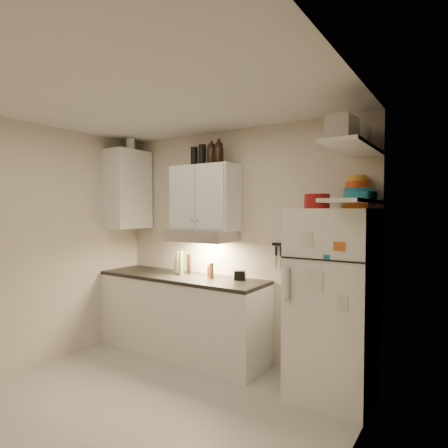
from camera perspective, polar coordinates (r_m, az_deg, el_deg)
The scene contains 36 objects.
floor at distance 3.56m, azimuth -12.77°, elevation -26.41°, with size 3.20×3.00×0.02m, color beige.
ceiling at distance 3.26m, azimuth -13.18°, elevation 18.54°, with size 3.20×3.00×0.02m, color silver.
back_wall at distance 4.32m, azimuth 1.69°, elevation -2.99°, with size 3.20×0.02×2.60m, color beige.
left_wall at distance 4.45m, azimuth -27.45°, elevation -3.09°, with size 0.02×3.00×2.60m, color beige.
right_wall at distance 2.28m, azimuth 16.42°, elevation -7.71°, with size 0.02×3.00×2.60m, color beige.
base_cabinet at distance 4.55m, azimuth -6.53°, elevation -13.76°, with size 2.10×0.60×0.88m, color white.
countertop at distance 4.45m, azimuth -6.55°, elevation -8.06°, with size 2.10×0.62×0.04m, color black.
upper_cabinet at distance 4.33m, azimuth -2.91°, elevation 3.97°, with size 0.80×0.33×0.75m, color white.
side_cabinet at distance 5.00m, azimuth -14.44°, elevation 5.10°, with size 0.33×0.55×1.00m, color white.
range_hood at distance 4.29m, azimuth -3.42°, elevation -1.83°, with size 0.76×0.46×0.12m, color silver.
fridge at distance 3.57m, azimuth 16.26°, elevation -11.52°, with size 0.70×0.68×1.70m, color white.
shelf_hi at distance 3.32m, azimuth 19.17°, elevation 10.91°, with size 0.30×0.95×0.03m, color white.
shelf_lo at distance 3.28m, azimuth 19.07°, elevation 3.30°, with size 0.30×0.95×0.03m, color white.
knife_strip at distance 3.98m, azimuth 10.12°, elevation -3.18°, with size 0.42×0.02×0.03m, color black.
dutch_oven at distance 3.47m, azimuth 13.97°, elevation 3.38°, with size 0.23×0.23×0.13m, color maroon.
book_stack at distance 3.23m, azimuth 19.51°, elevation 2.96°, with size 0.19×0.24×0.08m, color #D35F1A.
spice_jar at distance 3.32m, azimuth 17.54°, elevation 3.02°, with size 0.05×0.05×0.09m, color silver.
stock_pot at distance 3.63m, azimuth 19.18°, elevation 12.03°, with size 0.29×0.29×0.20m, color silver.
tin_a at distance 3.24m, azimuth 17.59°, elevation 13.34°, with size 0.21×0.19×0.21m, color #AAAAAD.
tin_b at distance 2.97m, azimuth 17.18°, elevation 13.96°, with size 0.17×0.17×0.17m, color #AAAAAD.
bowl_teal at distance 3.61m, azimuth 19.91°, elevation 4.28°, with size 0.27×0.27×0.11m, color #176D80.
bowl_orange at distance 3.68m, azimuth 19.66°, elevation 5.60°, with size 0.22×0.22×0.07m, color #E64315.
bowl_yellow at distance 3.68m, azimuth 19.67°, elevation 6.53°, with size 0.17×0.17×0.05m, color gold.
plates at distance 3.22m, azimuth 20.18°, elevation 4.10°, with size 0.24×0.24×0.06m, color #176D80.
growler_a at distance 4.26m, azimuth -1.90°, elevation 10.72°, with size 0.10×0.10×0.24m, color black, non-canonical shape.
growler_b at distance 4.21m, azimuth -0.80°, elevation 10.89°, with size 0.11×0.11×0.25m, color black, non-canonical shape.
thermos_a at distance 4.46m, azimuth -3.32°, elevation 10.38°, with size 0.09×0.09×0.25m, color black.
thermos_b at distance 4.55m, azimuth -4.58°, elevation 10.11°, with size 0.08×0.08×0.24m, color black.
side_jar at distance 4.99m, azimuth -14.09°, elevation 11.72°, with size 0.11×0.11×0.14m, color silver.
soap_bottle at distance 4.56m, azimuth -6.98°, elevation -5.64°, with size 0.12×0.12×0.30m, color white.
pepper_mill at distance 4.22m, azimuth -1.96°, elevation -7.11°, with size 0.05×0.05×0.18m, color brown.
oil_bottle at distance 4.45m, azimuth -6.58°, elevation -5.90°, with size 0.06×0.06×0.29m, color #4A751D.
vinegar_bottle at distance 4.53m, azimuth -5.37°, elevation -6.10°, with size 0.05×0.05×0.23m, color black.
clear_bottle at distance 4.36m, azimuth -2.11°, elevation -6.90°, with size 0.05×0.05×0.16m, color silver.
red_jar at distance 4.28m, azimuth -2.11°, elevation -7.22°, with size 0.07×0.07×0.14m, color maroon.
caddy at distance 4.13m, azimuth 2.44°, elevation -7.83°, with size 0.12×0.09×0.10m, color black.
Camera 1 is at (2.26, -2.15, 1.69)m, focal length 30.00 mm.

